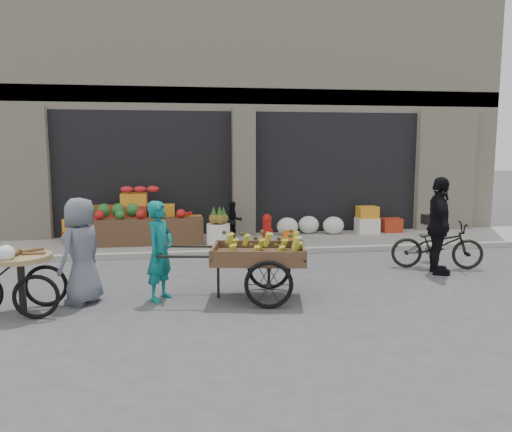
{
  "coord_description": "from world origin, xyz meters",
  "views": [
    {
      "loc": [
        -1.55,
        -7.46,
        2.3
      ],
      "look_at": [
        -0.24,
        1.27,
        1.1
      ],
      "focal_mm": 35.0,
      "sensor_mm": 36.0,
      "label": 1
    }
  ],
  "objects": [
    {
      "name": "pineapple_bin",
      "position": [
        -0.75,
        3.6,
        0.37
      ],
      "size": [
        0.52,
        0.52,
        0.5
      ],
      "primitive_type": "cylinder",
      "color": "silver",
      "rests_on": "sidewalk"
    },
    {
      "name": "vendor_grey",
      "position": [
        -3.04,
        0.08,
        0.79
      ],
      "size": [
        0.82,
        0.92,
        1.59
      ],
      "primitive_type": "imported",
      "rotation": [
        0.0,
        0.0,
        -2.09
      ],
      "color": "slate",
      "rests_on": "ground"
    },
    {
      "name": "sidewalk",
      "position": [
        0.0,
        4.1,
        0.06
      ],
      "size": [
        18.0,
        2.2,
        0.12
      ],
      "primitive_type": "cube",
      "color": "gray",
      "rests_on": "ground"
    },
    {
      "name": "ground",
      "position": [
        0.0,
        0.0,
        0.0
      ],
      "size": [
        80.0,
        80.0,
        0.0
      ],
      "primitive_type": "plane",
      "color": "#424244",
      "rests_on": "ground"
    },
    {
      "name": "orange_bucket",
      "position": [
        0.85,
        3.5,
        0.27
      ],
      "size": [
        0.32,
        0.32,
        0.3
      ],
      "primitive_type": "cylinder",
      "color": "orange",
      "rests_on": "sidewalk"
    },
    {
      "name": "fruit_display",
      "position": [
        -2.48,
        4.38,
        0.67
      ],
      "size": [
        3.1,
        1.12,
        1.24
      ],
      "color": "#AE3018",
      "rests_on": "sidewalk"
    },
    {
      "name": "seated_person",
      "position": [
        -0.35,
        4.2,
        0.58
      ],
      "size": [
        0.51,
        0.43,
        0.93
      ],
      "primitive_type": "imported",
      "rotation": [
        0.0,
        0.0,
        0.17
      ],
      "color": "black",
      "rests_on": "sidewalk"
    },
    {
      "name": "building",
      "position": [
        0.0,
        8.03,
        3.37
      ],
      "size": [
        14.0,
        6.45,
        7.0
      ],
      "color": "beige",
      "rests_on": "ground"
    },
    {
      "name": "cyclist",
      "position": [
        3.09,
        0.94,
        0.9
      ],
      "size": [
        0.7,
        1.13,
        1.79
      ],
      "primitive_type": "imported",
      "rotation": [
        0.0,
        0.0,
        1.3
      ],
      "color": "black",
      "rests_on": "ground"
    },
    {
      "name": "fire_hydrant",
      "position": [
        0.35,
        3.55,
        0.5
      ],
      "size": [
        0.22,
        0.22,
        0.71
      ],
      "color": "#A5140F",
      "rests_on": "sidewalk"
    },
    {
      "name": "vendor_woman",
      "position": [
        -1.89,
        0.08,
        0.76
      ],
      "size": [
        0.59,
        0.66,
        1.52
      ],
      "primitive_type": "imported",
      "rotation": [
        0.0,
        0.0,
        1.07
      ],
      "color": "#0D6968",
      "rests_on": "ground"
    },
    {
      "name": "right_bay_goods",
      "position": [
        2.61,
        4.7,
        0.41
      ],
      "size": [
        3.35,
        0.6,
        0.7
      ],
      "color": "silver",
      "rests_on": "sidewalk"
    },
    {
      "name": "banana_cart",
      "position": [
        -0.45,
        -0.07,
        0.73
      ],
      "size": [
        2.54,
        1.37,
        1.01
      ],
      "rotation": [
        0.0,
        0.0,
        -0.18
      ],
      "color": "brown",
      "rests_on": "ground"
    },
    {
      "name": "tricycle_cart",
      "position": [
        -3.79,
        -0.29,
        0.57
      ],
      "size": [
        1.43,
        0.86,
        0.95
      ],
      "rotation": [
        0.0,
        0.0,
        0.03
      ],
      "color": "#9E7F51",
      "rests_on": "ground"
    },
    {
      "name": "bicycle",
      "position": [
        3.29,
        1.34,
        0.45
      ],
      "size": [
        1.81,
        1.04,
        0.9
      ],
      "primitive_type": "imported",
      "rotation": [
        0.0,
        0.0,
        1.3
      ],
      "color": "black",
      "rests_on": "ground"
    }
  ]
}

